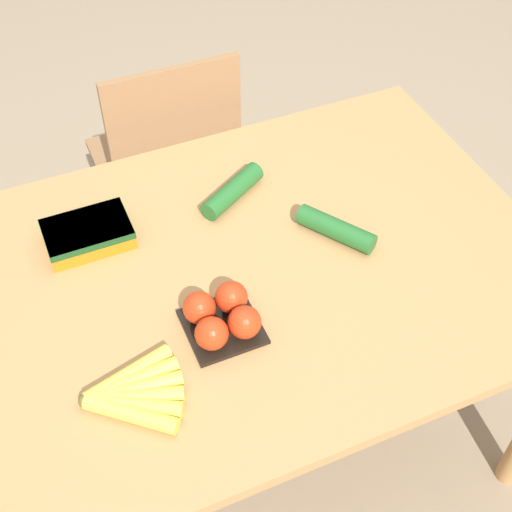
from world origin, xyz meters
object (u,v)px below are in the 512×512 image
(carrot_bag, at_px, (88,233))
(cucumber_far, at_px, (233,191))
(chair, at_px, (169,167))
(banana_bunch, at_px, (132,394))
(tomato_pack, at_px, (222,317))
(cucumber_near, at_px, (336,229))

(carrot_bag, height_order, cucumber_far, carrot_bag)
(chair, distance_m, banana_bunch, 1.04)
(chair, bearing_deg, tomato_pack, 80.93)
(tomato_pack, relative_size, carrot_bag, 0.78)
(cucumber_near, bearing_deg, cucumber_far, 128.41)
(banana_bunch, bearing_deg, cucumber_far, 48.95)
(banana_bunch, xyz_separation_m, tomato_pack, (0.22, 0.09, 0.02))
(carrot_bag, bearing_deg, chair, 55.76)
(banana_bunch, xyz_separation_m, cucumber_far, (0.39, 0.45, 0.01))
(chair, height_order, tomato_pack, chair)
(chair, relative_size, cucumber_far, 4.80)
(carrot_bag, relative_size, cucumber_near, 1.05)
(tomato_pack, relative_size, cucumber_far, 0.81)
(chair, height_order, cucumber_far, chair)
(tomato_pack, bearing_deg, banana_bunch, -158.28)
(chair, relative_size, cucumber_near, 4.88)
(banana_bunch, bearing_deg, cucumber_near, 22.46)
(banana_bunch, height_order, cucumber_near, cucumber_near)
(chair, height_order, cucumber_near, chair)
(chair, relative_size, carrot_bag, 4.64)
(carrot_bag, xyz_separation_m, cucumber_near, (0.53, -0.21, -0.01))
(banana_bunch, bearing_deg, carrot_bag, 86.27)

